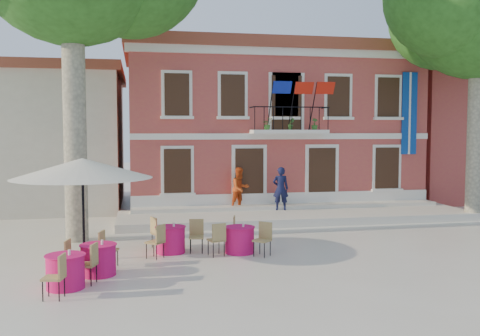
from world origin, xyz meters
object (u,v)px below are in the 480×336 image
object	(u,v)px
plane_tree_east	(479,6)
patio_umbrella	(82,169)
pedestrian_navy	(281,189)
pedestrian_orange	(240,188)
cafe_table_2	(98,258)
cafe_table_3	(170,238)
cafe_table_1	(240,238)
cafe_table_0	(65,270)

from	to	relation	value
plane_tree_east	patio_umbrella	world-z (taller)	plane_tree_east
pedestrian_navy	pedestrian_orange	size ratio (longest dim) A/B	1.02
pedestrian_navy	cafe_table_2	bearing A→B (deg)	59.36
pedestrian_orange	cafe_table_3	bearing A→B (deg)	-141.55
plane_tree_east	cafe_table_2	size ratio (longest dim) A/B	5.77
cafe_table_2	cafe_table_3	xyz separation A→B (m)	(1.88, 2.11, 0.01)
plane_tree_east	patio_umbrella	xyz separation A→B (m)	(-14.55, -4.05, -5.85)
cafe_table_1	cafe_table_2	distance (m)	4.20
cafe_table_3	plane_tree_east	bearing A→B (deg)	16.48
cafe_table_0	cafe_table_1	xyz separation A→B (m)	(4.49, 2.71, 0.01)
plane_tree_east	cafe_table_1	world-z (taller)	plane_tree_east
patio_umbrella	cafe_table_3	world-z (taller)	patio_umbrella
pedestrian_navy	cafe_table_1	world-z (taller)	pedestrian_navy
pedestrian_navy	cafe_table_0	distance (m)	11.37
cafe_table_0	pedestrian_navy	bearing A→B (deg)	49.81
pedestrian_navy	cafe_table_2	size ratio (longest dim) A/B	0.90
pedestrian_navy	pedestrian_orange	bearing A→B (deg)	-8.50
patio_umbrella	pedestrian_orange	bearing A→B (deg)	49.49
pedestrian_navy	cafe_table_0	world-z (taller)	pedestrian_navy
patio_umbrella	pedestrian_navy	world-z (taller)	patio_umbrella
cafe_table_3	cafe_table_2	bearing A→B (deg)	-131.60
patio_umbrella	cafe_table_0	bearing A→B (deg)	-93.14
plane_tree_east	cafe_table_0	world-z (taller)	plane_tree_east
pedestrian_orange	cafe_table_3	size ratio (longest dim) A/B	0.93
cafe_table_2	plane_tree_east	bearing A→B (deg)	22.14
plane_tree_east	pedestrian_orange	size ratio (longest dim) A/B	6.53
cafe_table_0	cafe_table_1	size ratio (longest dim) A/B	1.08
plane_tree_east	cafe_table_3	size ratio (longest dim) A/B	6.09
pedestrian_orange	patio_umbrella	bearing A→B (deg)	-154.22
pedestrian_orange	cafe_table_0	xyz separation A→B (m)	(-5.74, -9.21, -0.75)
cafe_table_1	cafe_table_3	world-z (taller)	same
pedestrian_orange	cafe_table_2	xyz separation A→B (m)	(-5.10, -8.21, -0.75)
pedestrian_orange	cafe_table_1	distance (m)	6.66
cafe_table_0	plane_tree_east	bearing A→B (deg)	24.55
cafe_table_3	cafe_table_0	bearing A→B (deg)	-129.05
cafe_table_1	cafe_table_2	world-z (taller)	same
pedestrian_orange	cafe_table_2	world-z (taller)	pedestrian_orange
plane_tree_east	pedestrian_navy	world-z (taller)	plane_tree_east
patio_umbrella	cafe_table_0	xyz separation A→B (m)	(-0.15, -2.66, -2.09)
pedestrian_navy	cafe_table_1	size ratio (longest dim) A/B	0.97
plane_tree_east	cafe_table_3	world-z (taller)	plane_tree_east
patio_umbrella	cafe_table_2	bearing A→B (deg)	-73.24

